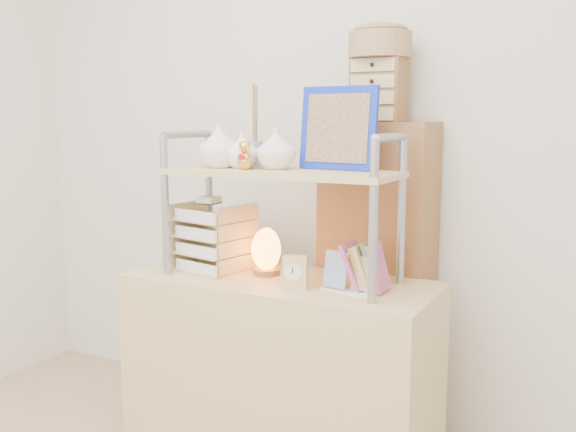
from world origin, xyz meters
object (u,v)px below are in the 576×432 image
object	(u,v)px
cabinet	(376,284)
salt_lamp	(266,251)
letter_tray	(210,241)
desk	(280,371)

from	to	relation	value
cabinet	salt_lamp	distance (m)	0.51
salt_lamp	letter_tray	bearing A→B (deg)	-170.70
cabinet	letter_tray	size ratio (longest dim) A/B	4.45
desk	letter_tray	xyz separation A→B (m)	(-0.32, -0.00, 0.50)
desk	salt_lamp	bearing A→B (deg)	156.96
letter_tray	salt_lamp	distance (m)	0.24
cabinet	salt_lamp	size ratio (longest dim) A/B	7.18
desk	salt_lamp	xyz separation A→B (m)	(-0.08, 0.04, 0.47)
cabinet	letter_tray	world-z (taller)	cabinet
desk	cabinet	bearing A→B (deg)	54.91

